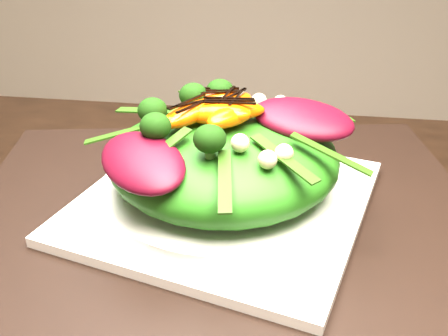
# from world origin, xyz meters

# --- Properties ---
(placemat) EXTENTS (0.60, 0.50, 0.00)m
(placemat) POSITION_xyz_m (-0.29, 0.17, 0.75)
(placemat) COLOR black
(placemat) RESTS_ON dining_table
(plate_base) EXTENTS (0.34, 0.34, 0.01)m
(plate_base) POSITION_xyz_m (-0.29, 0.17, 0.76)
(plate_base) COLOR white
(plate_base) RESTS_ON placemat
(salad_bowl) EXTENTS (0.29, 0.29, 0.02)m
(salad_bowl) POSITION_xyz_m (-0.29, 0.17, 0.77)
(salad_bowl) COLOR silver
(salad_bowl) RESTS_ON plate_base
(lettuce_mound) EXTENTS (0.28, 0.28, 0.08)m
(lettuce_mound) POSITION_xyz_m (-0.29, 0.17, 0.81)
(lettuce_mound) COLOR #286C14
(lettuce_mound) RESTS_ON salad_bowl
(radicchio_leaf) EXTENTS (0.11, 0.08, 0.02)m
(radicchio_leaf) POSITION_xyz_m (-0.22, 0.19, 0.85)
(radicchio_leaf) COLOR #400613
(radicchio_leaf) RESTS_ON lettuce_mound
(orange_segment) EXTENTS (0.07, 0.05, 0.02)m
(orange_segment) POSITION_xyz_m (-0.30, 0.18, 0.86)
(orange_segment) COLOR #FF4A04
(orange_segment) RESTS_ON lettuce_mound
(broccoli_floret) EXTENTS (0.05, 0.05, 0.04)m
(broccoli_floret) POSITION_xyz_m (-0.34, 0.21, 0.86)
(broccoli_floret) COLOR black
(broccoli_floret) RESTS_ON lettuce_mound
(macadamia_nut) EXTENTS (0.02, 0.02, 0.02)m
(macadamia_nut) POSITION_xyz_m (-0.25, 0.13, 0.85)
(macadamia_nut) COLOR beige
(macadamia_nut) RESTS_ON lettuce_mound
(balsamic_drizzle) EXTENTS (0.04, 0.02, 0.00)m
(balsamic_drizzle) POSITION_xyz_m (-0.30, 0.18, 0.87)
(balsamic_drizzle) COLOR black
(balsamic_drizzle) RESTS_ON orange_segment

